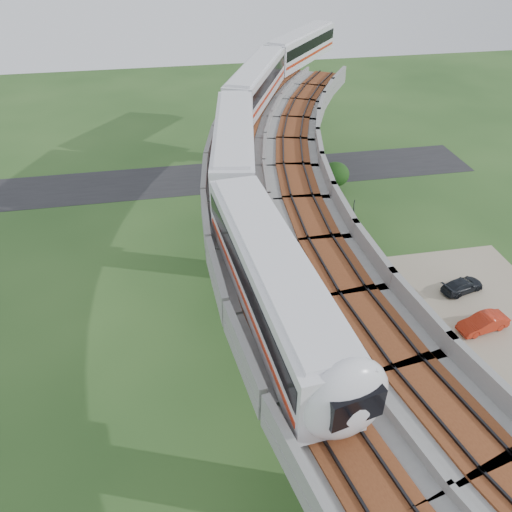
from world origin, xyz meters
name	(u,v)px	position (x,y,z in m)	size (l,w,h in m)	color
ground	(279,366)	(0.00, 0.00, 0.00)	(160.00, 160.00, 0.00)	#24461C
dirt_lot	(478,360)	(14.00, -2.00, 0.02)	(18.00, 26.00, 0.04)	gray
asphalt_road	(224,176)	(0.00, 30.00, 0.01)	(60.00, 8.00, 0.03)	#232326
viaduct	(345,254)	(3.84, 0.00, 9.05)	(19.58, 73.98, 11.40)	#99968E
metro_train	(271,113)	(2.54, 16.04, 12.31)	(20.57, 59.01, 3.64)	silver
fence	(412,340)	(9.75, 0.00, 0.75)	(3.87, 38.73, 1.50)	#2D382D
tree_0	(335,174)	(11.63, 24.09, 2.12)	(3.07, 3.07, 3.43)	#382314
tree_1	(335,215)	(9.01, 16.08, 1.91)	(2.76, 2.76, 3.08)	#382314
tree_2	(341,271)	(6.59, 6.91, 2.26)	(2.09, 2.09, 3.16)	#382314
tree_3	(366,328)	(6.19, 0.25, 2.32)	(2.96, 2.96, 3.58)	#382314
tree_4	(463,447)	(8.07, -9.50, 2.25)	(2.18, 2.18, 3.19)	#382314
car_red	(483,323)	(15.85, 0.77, 0.69)	(1.38, 3.95, 1.30)	#B72610
car_dark	(462,285)	(16.72, 5.30, 0.59)	(1.55, 3.80, 1.10)	black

